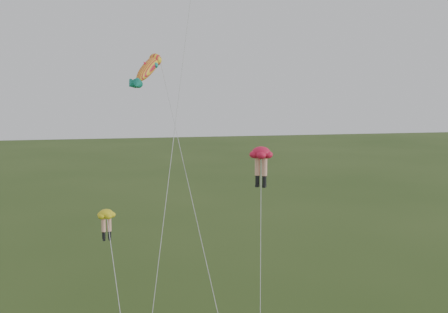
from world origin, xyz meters
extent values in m
cylinder|color=silver|center=(-0.73, 2.59, 12.73)|extent=(4.47, 8.50, 25.02)
ellipsoid|color=red|center=(4.48, 3.65, 11.95)|extent=(1.93, 1.93, 0.70)
cylinder|color=#FAAE94|center=(4.30, 3.77, 11.13)|extent=(0.31, 0.31, 1.06)
cylinder|color=black|center=(4.30, 3.77, 10.34)|extent=(0.24, 0.24, 0.53)
cube|color=black|center=(4.30, 3.77, 9.99)|extent=(0.32, 0.35, 0.15)
cylinder|color=#FAAE94|center=(4.65, 3.53, 11.13)|extent=(0.31, 0.31, 1.06)
cylinder|color=black|center=(4.65, 3.53, 10.34)|extent=(0.24, 0.24, 0.53)
cube|color=black|center=(4.65, 3.53, 9.99)|extent=(0.32, 0.35, 0.15)
cylinder|color=silver|center=(3.84, 1.41, 6.26)|extent=(1.32, 4.52, 12.08)
ellipsoid|color=yellow|center=(-4.32, 2.93, 8.96)|extent=(1.13, 1.13, 0.50)
cylinder|color=#FAAE94|center=(-4.47, 2.91, 8.38)|extent=(0.22, 0.22, 0.76)
cylinder|color=black|center=(-4.47, 2.91, 7.81)|extent=(0.17, 0.17, 0.38)
cube|color=black|center=(-4.47, 2.91, 7.56)|extent=(0.16, 0.24, 0.11)
cylinder|color=#FAAE94|center=(-4.17, 2.95, 8.38)|extent=(0.22, 0.22, 0.76)
cylinder|color=black|center=(-4.17, 2.95, 7.81)|extent=(0.17, 0.17, 0.38)
cube|color=black|center=(-4.17, 2.95, 7.56)|extent=(0.16, 0.24, 0.11)
ellipsoid|color=yellow|center=(-1.51, 9.23, 16.98)|extent=(2.56, 2.80, 2.45)
sphere|color=yellow|center=(-1.51, 9.23, 16.98)|extent=(1.50, 1.54, 1.26)
cone|color=#16927E|center=(-1.51, 9.23, 16.98)|extent=(1.28, 1.33, 1.22)
cone|color=#16927E|center=(-1.51, 9.23, 16.98)|extent=(1.28, 1.33, 1.22)
cone|color=#16927E|center=(-1.51, 9.23, 16.98)|extent=(0.72, 0.75, 0.68)
cone|color=#16927E|center=(-1.51, 9.23, 16.98)|extent=(0.72, 0.75, 0.68)
cone|color=red|center=(-1.51, 9.23, 16.98)|extent=(0.75, 0.78, 0.66)
cylinder|color=silver|center=(0.14, 3.47, 8.60)|extent=(3.34, 11.54, 16.77)
camera|label=1|loc=(-3.69, -23.79, 15.35)|focal=40.00mm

